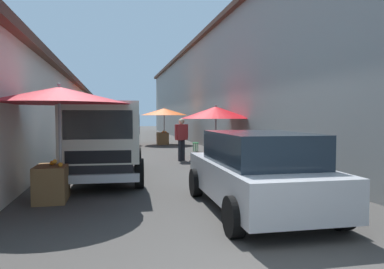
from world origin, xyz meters
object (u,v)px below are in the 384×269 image
Objects in this scene: fruit_stall_near_right at (216,115)px; vendor_in_shade at (103,139)px; delivery_truck at (104,144)px; fruit_stall_mid_lane at (164,115)px; fruit_stall_far_left at (113,114)px; fruit_stall_far_right at (58,108)px; hatchback_car at (257,171)px; plastic_stool at (196,145)px; vendor_by_crates at (181,136)px; fruit_stall_near_left at (116,114)px.

fruit_stall_near_right reaches higher than vendor_in_shade.
delivery_truck is 3.57m from vendor_in_shade.
fruit_stall_far_left reaches higher than fruit_stall_mid_lane.
fruit_stall_near_right is 1.03× the size of fruit_stall_far_right.
hatchback_car is 9.07× the size of plastic_stool.
vendor_in_shade is at bearing 177.16° from fruit_stall_far_left.
delivery_truck reaches higher than hatchback_car.
plastic_stool is (4.09, -4.31, -0.62)m from vendor_in_shade.
delivery_truck is at bearing 146.24° from vendor_by_crates.
fruit_stall_far_left reaches higher than plastic_stool.
fruit_stall_mid_lane is 3.51m from fruit_stall_far_left.
fruit_stall_far_right is 7.10m from vendor_by_crates.
vendor_in_shade is at bearing 158.78° from fruit_stall_mid_lane.
fruit_stall_near_left is at bearing 80.98° from fruit_stall_mid_lane.
fruit_stall_far_right reaches higher than vendor_in_shade.
fruit_stall_mid_lane is at bearing -16.18° from fruit_stall_far_right.
fruit_stall_mid_lane is at bearing -3.14° from vendor_by_crates.
plastic_stool is at bearing -21.56° from vendor_by_crates.
fruit_stall_near_left is 9.26m from vendor_in_shade.
fruit_stall_near_left is 8.93m from vendor_by_crates.
fruit_stall_far_right is 4.10m from hatchback_car.
fruit_stall_far_left is at bearing 175.07° from fruit_stall_near_left.
fruit_stall_mid_lane is at bearing 11.13° from plastic_stool.
fruit_stall_near_right is at bearing -42.61° from delivery_truck.
vendor_in_shade is at bearing 133.48° from plastic_stool.
fruit_stall_near_left is at bearing 26.30° from fruit_stall_near_right.
vendor_by_crates is (-8.10, 0.45, -0.86)m from fruit_stall_mid_lane.
hatchback_car is 7.44m from vendor_in_shade.
hatchback_car is 0.79× the size of delivery_truck.
fruit_stall_far_right is 2.16m from delivery_truck.
fruit_stall_far_left is (5.82, 4.15, 0.05)m from fruit_stall_near_right.
fruit_stall_near_right is 1.09× the size of fruit_stall_near_left.
fruit_stall_mid_lane is 1.02× the size of fruit_stall_far_right.
vendor_in_shade is (-1.18, 4.50, -0.85)m from fruit_stall_near_right.
delivery_truck reaches higher than vendor_by_crates.
vendor_by_crates is (-6.35, -2.60, -0.88)m from fruit_stall_far_left.
plastic_stool is (-2.91, -3.96, -1.51)m from fruit_stall_far_left.
vendor_in_shade is (-7.00, 0.35, -0.89)m from fruit_stall_far_left.
plastic_stool is at bearing -27.91° from fruit_stall_far_right.
fruit_stall_far_right is at bearing 148.74° from vendor_by_crates.
hatchback_car is at bearing -171.45° from fruit_stall_near_left.
hatchback_car is (-13.82, -2.60, -1.10)m from fruit_stall_far_left.
fruit_stall_far_right is 0.56× the size of delivery_truck.
fruit_stall_near_left is at bearing 36.45° from plastic_stool.
fruit_stall_far_right is 1.71× the size of vendor_by_crates.
fruit_stall_near_right is 1.13× the size of fruit_stall_far_left.
fruit_stall_near_left is 0.67× the size of hatchback_car.
vendor_by_crates is 3.02m from vendor_in_shade.
fruit_stall_near_left is (0.45, 2.86, 0.05)m from fruit_stall_mid_lane.
hatchback_car reaches higher than plastic_stool.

